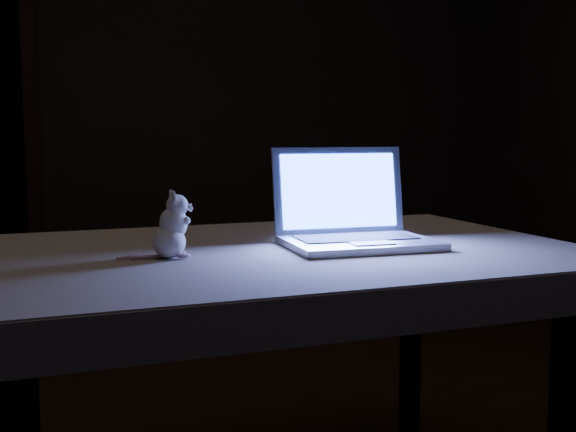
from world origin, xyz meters
name	(u,v)px	position (x,y,z in m)	size (l,w,h in m)	color
back_wall	(142,83)	(0.00, 2.50, 1.30)	(4.50, 0.04, 2.60)	black
table	(274,398)	(-0.02, -0.11, 0.37)	(1.37, 0.88, 0.74)	black
tablecloth	(251,272)	(-0.09, -0.17, 0.70)	(1.46, 0.97, 0.09)	#B9AB96
laptop	(361,198)	(0.19, -0.16, 0.86)	(0.35, 0.31, 0.24)	#B6B5BB
plush_mouse	(169,225)	(-0.28, -0.17, 0.82)	(0.11, 0.11, 0.15)	white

